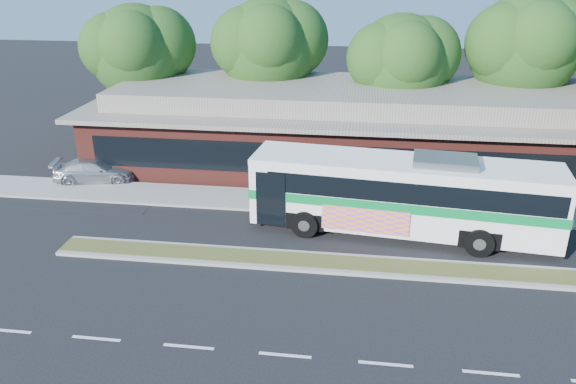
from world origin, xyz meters
TOP-DOWN VIEW (x-y plane):
  - ground at (0.00, 0.00)m, footprint 120.00×120.00m
  - median_strip at (0.00, 0.60)m, footprint 26.00×1.10m
  - sidewalk at (0.00, 6.40)m, footprint 44.00×2.60m
  - parking_lot at (-18.00, 10.00)m, footprint 14.00×12.00m
  - plaza_building at (0.00, 12.99)m, footprint 33.20×11.20m
  - tree_bg_a at (-14.58, 15.14)m, footprint 6.47×5.80m
  - tree_bg_b at (-6.57, 16.14)m, footprint 6.69×6.00m
  - tree_bg_c at (1.40, 15.13)m, footprint 6.24×5.60m
  - tree_bg_d at (8.45, 16.15)m, footprint 6.91×6.20m
  - transit_bus at (0.86, 3.79)m, footprint 13.04×4.11m
  - sedan at (-15.03, 7.80)m, footprint 4.53×2.59m

SIDE VIEW (x-z plane):
  - ground at x=0.00m, z-range 0.00..0.00m
  - parking_lot at x=-18.00m, z-range 0.00..0.01m
  - sidewalk at x=0.00m, z-range 0.00..0.12m
  - median_strip at x=0.00m, z-range 0.00..0.15m
  - sedan at x=-15.03m, z-range 0.00..1.24m
  - transit_bus at x=0.86m, z-range 0.20..3.81m
  - plaza_building at x=0.00m, z-range -0.10..4.35m
  - tree_bg_c at x=1.40m, z-range 1.46..9.72m
  - tree_bg_a at x=-14.58m, z-range 1.55..10.18m
  - tree_bg_b at x=-6.57m, z-range 1.64..10.64m
  - tree_bg_d at x=8.45m, z-range 1.73..11.10m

